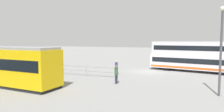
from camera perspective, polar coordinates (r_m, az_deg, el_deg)
name	(u,v)px	position (r m, az deg, el deg)	size (l,w,h in m)	color
ground_plane	(149,72)	(25.28, 10.74, -4.56)	(160.00, 160.00, 0.00)	gray
double_decker_bus	(196,56)	(26.80, 23.44, -0.07)	(11.47, 4.27, 3.89)	silver
pedestrian_near_railing	(116,66)	(22.68, 1.29, -3.11)	(0.39, 0.39, 1.66)	#33384C
pedestrian_crossing	(116,73)	(17.92, 1.25, -5.07)	(0.38, 0.38, 1.72)	#33384C
pedestrian_railing	(86,69)	(22.04, -7.68, -3.94)	(7.32, 0.40, 1.08)	gray
info_sign	(50,60)	(24.08, -17.82, -1.23)	(1.24, 0.24, 2.34)	slate
street_lamp	(221,44)	(15.76, 29.50, 3.16)	(0.36, 0.36, 6.41)	#4C4C51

